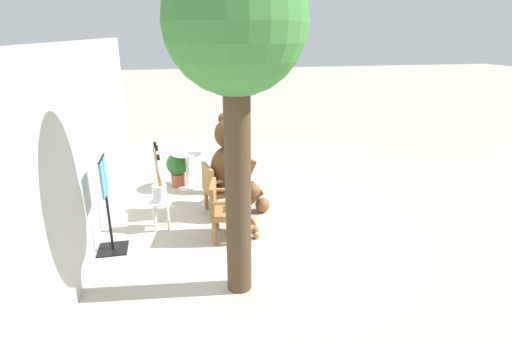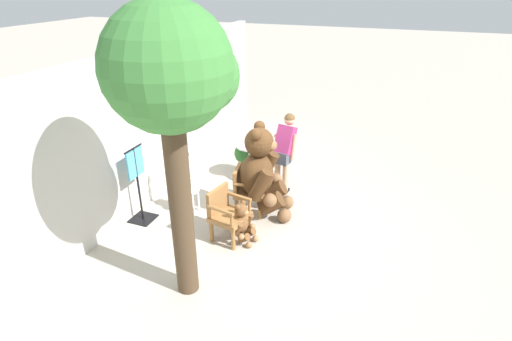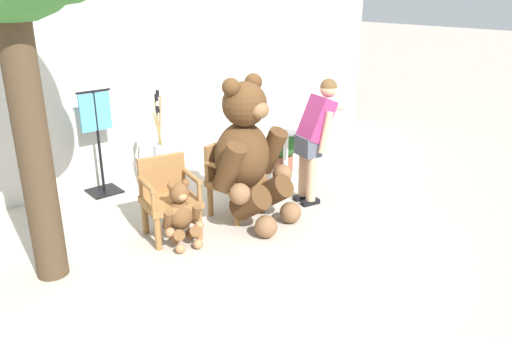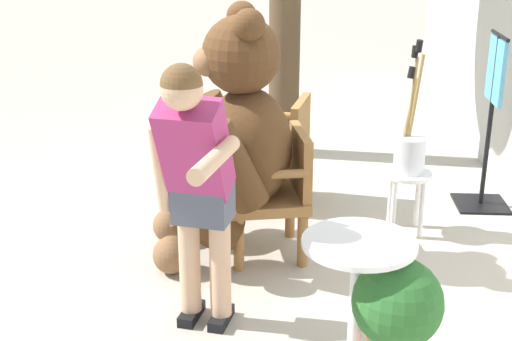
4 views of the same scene
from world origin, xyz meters
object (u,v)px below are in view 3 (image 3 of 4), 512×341
brush_bucket (162,150)px  person_visitor (316,131)px  wooden_chair_right (232,177)px  teddy_bear_large (248,153)px  round_side_table (286,148)px  potted_plant (284,146)px  teddy_bear_small (181,214)px  white_stool (163,171)px  clothing_display_stand (99,140)px  wooden_chair_left (168,195)px

brush_bucket → person_visitor: bearing=-43.3°
wooden_chair_right → teddy_bear_large: 0.45m
round_side_table → potted_plant: bearing=54.7°
teddy_bear_large → potted_plant: (1.40, 0.90, -0.42)m
teddy_bear_large → brush_bucket: size_ratio=1.78×
teddy_bear_small → potted_plant: bearing=21.5°
white_stool → person_visitor: bearing=-43.4°
teddy_bear_small → white_stool: bearing=67.7°
person_visitor → brush_bucket: (-1.39, 1.31, -0.28)m
clothing_display_stand → potted_plant: bearing=-22.7°
wooden_chair_left → round_side_table: 2.21m
wooden_chair_left → brush_bucket: bearing=63.0°
brush_bucket → round_side_table: size_ratio=1.31×
person_visitor → white_stool: 1.99m
potted_plant → round_side_table: bearing=-125.3°
white_stool → clothing_display_stand: (-0.53, 0.68, 0.36)m
person_visitor → clothing_display_stand: bearing=133.9°
white_stool → potted_plant: 1.84m
round_side_table → clothing_display_stand: bearing=152.2°
person_visitor → potted_plant: bearing=67.1°
person_visitor → clothing_display_stand: size_ratio=1.13×
teddy_bear_large → person_visitor: (0.97, -0.11, 0.09)m
teddy_bear_large → clothing_display_stand: 2.11m
brush_bucket → potted_plant: 1.86m
person_visitor → clothing_display_stand: (-1.92, 1.99, -0.20)m
teddy_bear_large → round_side_table: (1.27, 0.72, -0.37)m
teddy_bear_large → teddy_bear_small: bearing=-179.4°
person_visitor → round_side_table: person_visitor is taller
teddy_bear_large → teddy_bear_small: size_ratio=2.37×
white_stool → wooden_chair_left: bearing=-117.1°
potted_plant → teddy_bear_small: bearing=-158.5°
white_stool → round_side_table: (1.69, -0.49, 0.09)m
person_visitor → potted_plant: 1.21m
teddy_bear_large → potted_plant: 1.72m
teddy_bear_small → white_stool: (0.50, 1.21, 0.01)m
wooden_chair_right → teddy_bear_large: bearing=-83.8°
teddy_bear_large → person_visitor: 0.98m
person_visitor → potted_plant: size_ratio=2.27×
teddy_bear_small → potted_plant: (2.31, 0.91, 0.05)m
person_visitor → teddy_bear_large: bearing=173.6°
teddy_bear_small → brush_bucket: (0.49, 1.21, 0.29)m
person_visitor → round_side_table: (0.30, 0.83, -0.47)m
teddy_bear_large → white_stool: 1.36m
teddy_bear_large → person_visitor: size_ratio=1.09×
teddy_bear_large → round_side_table: 1.50m
teddy_bear_small → brush_bucket: brush_bucket is taller
brush_bucket → potted_plant: brush_bucket is taller
wooden_chair_left → teddy_bear_large: (0.90, -0.27, 0.36)m
wooden_chair_right → person_visitor: size_ratio=0.56×
teddy_bear_large → round_side_table: size_ratio=2.33×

